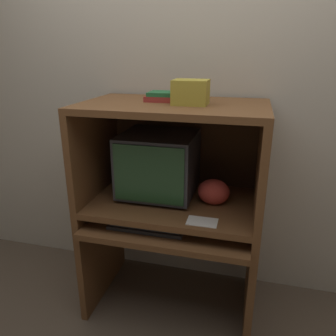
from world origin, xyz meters
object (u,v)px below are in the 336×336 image
(mouse, at_px, (197,234))
(snack_bag, at_px, (214,192))
(keyboard, at_px, (147,226))
(crt_monitor, at_px, (159,164))
(book_stack, at_px, (165,97))
(storage_box, at_px, (191,92))

(mouse, relative_size, snack_bag, 0.34)
(snack_bag, bearing_deg, keyboard, -149.92)
(crt_monitor, height_order, mouse, crt_monitor)
(mouse, height_order, snack_bag, snack_bag)
(keyboard, relative_size, book_stack, 2.13)
(crt_monitor, distance_m, snack_bag, 0.37)
(keyboard, xyz_separation_m, snack_bag, (0.35, 0.20, 0.16))
(crt_monitor, xyz_separation_m, mouse, (0.29, -0.27, -0.29))
(mouse, bearing_deg, keyboard, 176.55)
(book_stack, bearing_deg, mouse, -46.37)
(mouse, bearing_deg, crt_monitor, 136.78)
(mouse, relative_size, book_stack, 0.31)
(crt_monitor, distance_m, keyboard, 0.39)
(book_stack, bearing_deg, crt_monitor, 163.64)
(mouse, bearing_deg, storage_box, 114.94)
(crt_monitor, relative_size, mouse, 7.10)
(keyboard, distance_m, mouse, 0.29)
(keyboard, xyz_separation_m, mouse, (0.29, -0.02, 0.00))
(snack_bag, bearing_deg, crt_monitor, 170.87)
(keyboard, height_order, mouse, mouse)
(keyboard, distance_m, snack_bag, 0.43)
(snack_bag, bearing_deg, storage_box, -167.82)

